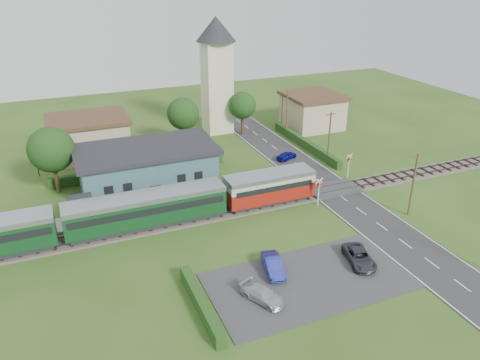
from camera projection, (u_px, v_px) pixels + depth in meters
name	position (u px, v px, depth m)	size (l,w,h in m)	color
ground	(264.00, 214.00, 50.09)	(120.00, 120.00, 0.00)	#2D4C19
railway_track	(256.00, 205.00, 51.72)	(76.00, 3.20, 0.49)	#4C443D
road	(343.00, 198.00, 53.56)	(6.00, 70.00, 0.05)	#28282B
car_park	(308.00, 281.00, 39.48)	(17.00, 9.00, 0.08)	#333335
crossing_deck	(333.00, 189.00, 55.16)	(6.20, 3.40, 0.45)	#333335
platform	(161.00, 208.00, 50.87)	(30.00, 3.00, 0.45)	gray
equipment_hut	(82.00, 209.00, 47.44)	(2.30, 2.30, 2.55)	beige
station_building	(147.00, 168.00, 54.69)	(16.00, 9.00, 5.30)	#3C5A63
train	(114.00, 215.00, 45.54)	(43.20, 2.90, 3.40)	#232328
church_tower	(217.00, 67.00, 71.04)	(6.00, 6.00, 17.60)	beige
house_west	(89.00, 136.00, 64.66)	(10.80, 8.80, 5.50)	tan
house_east	(313.00, 110.00, 76.02)	(8.80, 8.80, 5.50)	tan
hedge_carpark	(201.00, 304.00, 35.93)	(0.80, 9.00, 1.20)	#193814
hedge_roadside	(305.00, 144.00, 68.21)	(0.80, 18.00, 1.20)	#193814
hedge_station	(141.00, 170.00, 59.33)	(22.00, 0.80, 1.30)	#193814
tree_a	(51.00, 150.00, 52.60)	(5.20, 5.20, 8.00)	#332316
tree_b	(183.00, 114.00, 66.58)	(4.60, 4.60, 7.34)	#332316
tree_c	(242.00, 105.00, 71.90)	(4.20, 4.20, 6.78)	#332316
utility_pole_b	(413.00, 184.00, 48.49)	(1.40, 0.22, 7.00)	#473321
utility_pole_c	(329.00, 137.00, 61.91)	(1.40, 0.22, 7.00)	#473321
utility_pole_d	(287.00, 113.00, 71.98)	(1.40, 0.22, 7.00)	#473321
crossing_signal_near	(319.00, 188.00, 51.08)	(0.84, 0.28, 3.28)	silver
crossing_signal_far	(349.00, 163.00, 57.62)	(0.84, 0.28, 3.28)	silver
streetlamp_west	(35.00, 154.00, 57.92)	(0.30, 0.30, 5.15)	#3F3F47
streetlamp_east	(282.00, 107.00, 77.04)	(0.30, 0.30, 5.15)	#3F3F47
car_on_road	(287.00, 156.00, 63.94)	(1.29, 3.20, 1.09)	#0A0C75
car_park_blue	(273.00, 265.00, 40.34)	(1.37, 3.94, 1.30)	navy
car_park_silver	(262.00, 295.00, 36.88)	(1.56, 3.83, 1.11)	#B3B3B6
car_park_dark	(359.00, 257.00, 41.54)	(2.00, 4.35, 1.21)	#30313B
pedestrian_near	(220.00, 188.00, 52.86)	(0.63, 0.41, 1.72)	gray
pedestrian_far	(85.00, 211.00, 48.05)	(0.79, 0.61, 1.62)	gray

